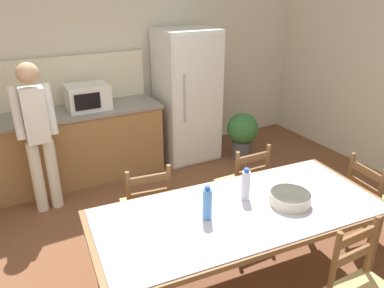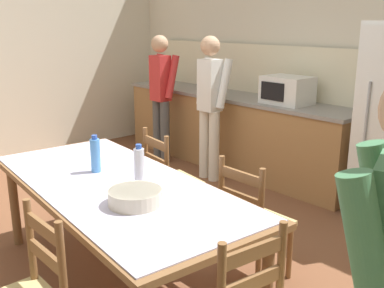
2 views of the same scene
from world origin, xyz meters
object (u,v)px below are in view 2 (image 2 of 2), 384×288
(dining_table, at_px, (116,192))
(serving_bowl, at_px, (135,196))
(chair_side_far_right, at_px, (252,222))
(bottle_near_centre, at_px, (95,155))
(person_at_counter, at_px, (210,101))
(person_at_sink, at_px, (161,92))
(chair_side_far_left, at_px, (170,181))
(bottle_off_centre, at_px, (139,166))
(microwave, at_px, (287,90))

(dining_table, bearing_deg, serving_bowl, -15.15)
(serving_bowl, bearing_deg, chair_side_far_right, 77.75)
(bottle_near_centre, bearing_deg, person_at_counter, 114.05)
(dining_table, xyz_separation_m, person_at_sink, (-2.10, 2.03, 0.23))
(serving_bowl, distance_m, chair_side_far_left, 1.31)
(person_at_sink, bearing_deg, bottle_off_centre, -130.74)
(dining_table, distance_m, person_at_counter, 2.33)
(chair_side_far_left, xyz_separation_m, person_at_sink, (-1.65, 1.20, 0.47))
(chair_side_far_right, relative_size, person_at_counter, 0.55)
(chair_side_far_right, height_order, person_at_sink, person_at_sink)
(serving_bowl, bearing_deg, person_at_sink, 139.39)
(microwave, height_order, bottle_near_centre, microwave)
(bottle_near_centre, distance_m, person_at_counter, 2.17)
(serving_bowl, relative_size, chair_side_far_left, 0.35)
(dining_table, height_order, bottle_off_centre, bottle_off_centre)
(bottle_off_centre, xyz_separation_m, person_at_counter, (-1.29, 1.89, 0.04))
(bottle_off_centre, height_order, person_at_sink, person_at_sink)
(bottle_off_centre, relative_size, chair_side_far_left, 0.30)
(bottle_near_centre, relative_size, serving_bowl, 0.84)
(person_at_sink, bearing_deg, bottle_near_centre, -137.84)
(dining_table, relative_size, chair_side_far_left, 2.57)
(bottle_near_centre, height_order, person_at_counter, person_at_counter)
(dining_table, relative_size, serving_bowl, 7.31)
(person_at_counter, bearing_deg, bottle_near_centre, -155.95)
(microwave, relative_size, chair_side_far_left, 0.55)
(bottle_off_centre, height_order, chair_side_far_right, bottle_off_centre)
(chair_side_far_left, bearing_deg, person_at_counter, -51.01)
(dining_table, distance_m, person_at_sink, 2.92)
(chair_side_far_left, bearing_deg, bottle_near_centre, 109.30)
(microwave, relative_size, chair_side_far_right, 0.55)
(bottle_near_centre, bearing_deg, chair_side_far_right, 40.07)
(dining_table, height_order, bottle_near_centre, bottle_near_centre)
(microwave, relative_size, person_at_sink, 0.31)
(serving_bowl, bearing_deg, bottle_off_centre, 140.53)
(microwave, height_order, chair_side_far_right, microwave)
(microwave, relative_size, dining_table, 0.21)
(bottle_off_centre, distance_m, chair_side_far_left, 1.01)
(bottle_near_centre, distance_m, chair_side_far_right, 1.20)
(chair_side_far_right, distance_m, person_at_counter, 2.21)
(chair_side_far_left, bearing_deg, serving_bowl, 139.65)
(dining_table, relative_size, bottle_near_centre, 8.67)
(microwave, relative_size, bottle_off_centre, 1.85)
(microwave, xyz_separation_m, person_at_sink, (-1.60, -0.50, -0.15))
(bottle_off_centre, xyz_separation_m, chair_side_far_right, (0.45, 0.63, -0.44))
(microwave, xyz_separation_m, bottle_off_centre, (0.62, -2.41, -0.19))
(bottle_off_centre, bearing_deg, person_at_counter, 124.30)
(chair_side_far_left, relative_size, person_at_counter, 0.55)
(microwave, xyz_separation_m, serving_bowl, (0.89, -2.63, -0.26))
(serving_bowl, xyz_separation_m, chair_side_far_left, (-0.84, 0.93, -0.37))
(bottle_off_centre, xyz_separation_m, serving_bowl, (0.27, -0.22, -0.07))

